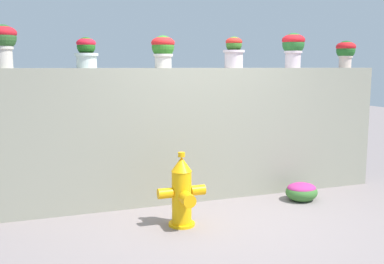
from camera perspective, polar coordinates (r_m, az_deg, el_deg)
The scene contains 10 objects.
ground_plane at distance 5.02m, azimuth 5.09°, elevation -11.65°, with size 24.00×24.00×0.00m, color gray.
stone_wall at distance 5.75m, azimuth 0.83°, elevation -0.27°, with size 5.15×0.37×1.70m, color gray.
potted_plant_0 at distance 5.31m, azimuth -23.13°, elevation 10.88°, with size 0.29×0.29×0.47m.
potted_plant_1 at distance 5.34m, azimuth -13.44°, elevation 10.06°, with size 0.27×0.27×0.35m.
potted_plant_2 at distance 5.53m, azimuth -3.75°, elevation 10.68°, with size 0.29×0.29×0.39m.
potted_plant_3 at distance 5.86m, azimuth 5.40°, elevation 10.34°, with size 0.28×0.28×0.40m.
potted_plant_4 at distance 6.27m, azimuth 12.90°, elevation 10.73°, with size 0.31×0.31×0.47m.
potted_plant_5 at distance 6.81m, azimuth 19.16°, elevation 9.82°, with size 0.28×0.28×0.38m.
fire_hydrant at distance 4.82m, azimuth -1.29°, elevation -7.87°, with size 0.53×0.43×0.81m.
flower_bush_left at distance 5.95m, azimuth 13.91°, elevation -7.37°, with size 0.42×0.38×0.24m.
Camera 1 is at (-1.99, -4.28, 1.72)m, focal length 41.46 mm.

